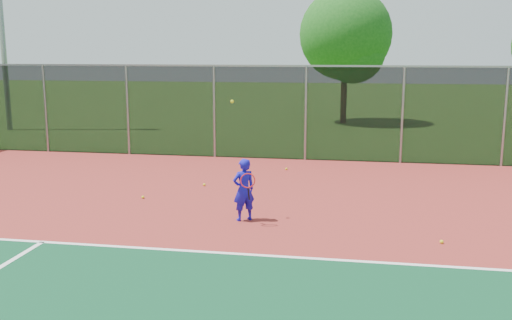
% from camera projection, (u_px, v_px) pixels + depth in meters
% --- Properties ---
extents(court_apron, '(30.00, 20.00, 0.02)m').
position_uv_depth(court_apron, '(450.00, 293.00, 8.25)').
color(court_apron, maroon).
rests_on(court_apron, ground).
extents(fence_back, '(30.00, 0.06, 3.03)m').
position_uv_depth(fence_back, '(402.00, 114.00, 17.64)').
color(fence_back, black).
rests_on(fence_back, court_apron).
extents(tennis_player, '(0.59, 0.68, 2.48)m').
position_uv_depth(tennis_player, '(244.00, 189.00, 11.66)').
color(tennis_player, '#1713B3').
rests_on(tennis_player, court_apron).
extents(practice_ball_0, '(0.07, 0.07, 0.07)m').
position_uv_depth(practice_ball_0, '(204.00, 185.00, 14.79)').
color(practice_ball_0, yellow).
rests_on(practice_ball_0, court_apron).
extents(practice_ball_2, '(0.07, 0.07, 0.07)m').
position_uv_depth(practice_ball_2, '(286.00, 169.00, 16.80)').
color(practice_ball_2, yellow).
rests_on(practice_ball_2, court_apron).
extents(practice_ball_3, '(0.07, 0.07, 0.07)m').
position_uv_depth(practice_ball_3, '(442.00, 242.00, 10.33)').
color(practice_ball_3, yellow).
rests_on(practice_ball_3, court_apron).
extents(practice_ball_4, '(0.07, 0.07, 0.07)m').
position_uv_depth(practice_ball_4, '(143.00, 197.00, 13.52)').
color(practice_ball_4, yellow).
rests_on(practice_ball_4, court_apron).
extents(tree_back_left, '(4.45, 4.45, 6.53)m').
position_uv_depth(tree_back_left, '(347.00, 38.00, 27.43)').
color(tree_back_left, '#3A2715').
rests_on(tree_back_left, ground).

